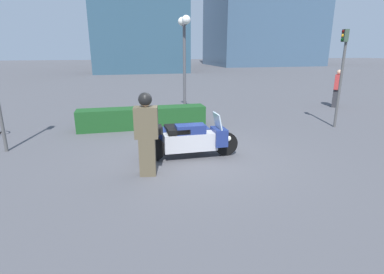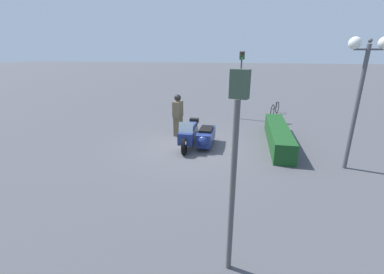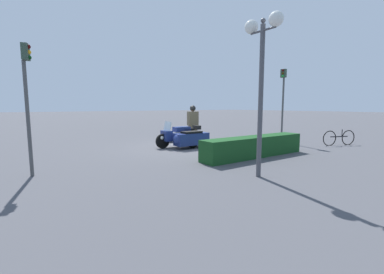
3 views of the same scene
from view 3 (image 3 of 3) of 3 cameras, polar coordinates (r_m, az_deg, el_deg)
ground_plane at (r=11.34m, az=-2.45°, el=-2.27°), size 160.00×160.00×0.00m
police_motorcycle at (r=11.18m, az=-1.60°, el=-0.02°), size 2.54×1.18×1.15m
officer_rider at (r=12.71m, az=0.17°, el=3.14°), size 0.54×0.38×1.84m
hedge_bush_curbside at (r=9.47m, az=13.68°, el=-2.07°), size 4.45×0.73×0.73m
twin_lamp_post at (r=6.78m, az=15.31°, el=17.13°), size 0.34×1.09×3.96m
traffic_light_near at (r=7.72m, az=-32.76°, el=8.70°), size 0.23×0.29×3.33m
traffic_light_far at (r=13.42m, az=19.54°, el=8.77°), size 0.22×0.28×3.57m
bicycle_parked at (r=13.68m, az=29.86°, el=-0.17°), size 1.64×0.66×0.75m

